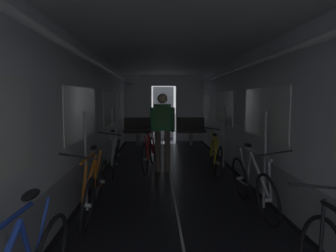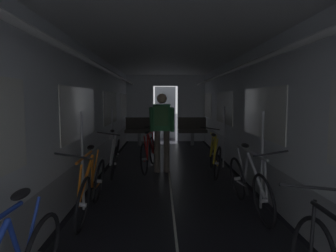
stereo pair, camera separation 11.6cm
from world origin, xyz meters
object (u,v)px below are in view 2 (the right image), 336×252
at_px(bicycle_yellow, 215,156).
at_px(bicycle_silver, 249,185).
at_px(person_cyclist_aisle, 162,125).
at_px(bicycle_red_in_aisle, 149,153).
at_px(bench_seat_far_left, 139,129).
at_px(bench_seat_far_right, 192,128).
at_px(bicycle_orange, 91,188).
at_px(bicycle_white, 115,156).

bearing_deg(bicycle_yellow, bicycle_silver, -87.18).
relative_size(person_cyclist_aisle, bicycle_red_in_aisle, 1.00).
bearing_deg(bicycle_silver, bicycle_yellow, 92.82).
bearing_deg(bicycle_yellow, bench_seat_far_left, 115.01).
xyz_separation_m(bench_seat_far_left, bench_seat_far_right, (1.80, 0.00, 0.00)).
bearing_deg(bicycle_silver, bicycle_orange, -177.50).
relative_size(bicycle_white, bicycle_silver, 1.00).
xyz_separation_m(bicycle_white, bicycle_red_in_aisle, (0.69, 0.37, 0.00)).
bearing_deg(bicycle_white, bicycle_silver, -44.55).
bearing_deg(bicycle_yellow, bicycle_orange, -133.21).
height_order(bench_seat_far_left, bicycle_yellow, same).
height_order(bench_seat_far_left, bicycle_silver, same).
height_order(bicycle_orange, bicycle_white, same).
distance_m(bench_seat_far_right, bicycle_orange, 6.50).
xyz_separation_m(bench_seat_far_left, bicycle_red_in_aisle, (0.46, -3.56, -0.18)).
xyz_separation_m(bench_seat_far_right, bicycle_yellow, (0.06, -3.99, -0.19)).
distance_m(bench_seat_far_right, bicycle_red_in_aisle, 3.81).
distance_m(bench_seat_far_left, bicycle_orange, 6.19).
relative_size(bench_seat_far_right, bicycle_red_in_aisle, 0.58).
xyz_separation_m(bench_seat_far_left, bicycle_silver, (1.96, -6.09, -0.19)).
bearing_deg(bicycle_white, person_cyclist_aisle, 6.40).
height_order(bench_seat_far_right, bicycle_silver, same).
distance_m(bicycle_orange, bicycle_red_in_aisle, 2.71).
bearing_deg(bicycle_silver, bicycle_white, 135.45).
xyz_separation_m(bicycle_orange, person_cyclist_aisle, (0.96, 2.36, 0.64)).
bearing_deg(bicycle_orange, bicycle_red_in_aisle, 75.80).
height_order(bicycle_orange, person_cyclist_aisle, person_cyclist_aisle).
bearing_deg(bicycle_orange, bench_seat_far_right, 72.03).
relative_size(bench_seat_far_right, bicycle_white, 0.58).
height_order(bicycle_yellow, bicycle_red_in_aisle, bicycle_yellow).
bearing_deg(bicycle_yellow, bicycle_red_in_aisle, 163.01).
xyz_separation_m(bicycle_yellow, bicycle_white, (-2.09, 0.05, -0.00)).
bearing_deg(bench_seat_far_left, bench_seat_far_right, 0.00).
distance_m(bicycle_yellow, bicycle_red_in_aisle, 1.46).
xyz_separation_m(bench_seat_far_right, bicycle_red_in_aisle, (-1.34, -3.56, -0.18)).
bearing_deg(bicycle_red_in_aisle, bicycle_orange, -104.20).
relative_size(bicycle_orange, bicycle_white, 1.00).
xyz_separation_m(bicycle_silver, person_cyclist_aisle, (-1.21, 2.27, 0.63)).
relative_size(bicycle_orange, bicycle_silver, 1.00).
bearing_deg(bicycle_orange, person_cyclist_aisle, 67.94).
bearing_deg(bicycle_red_in_aisle, bicycle_white, -151.45).
bearing_deg(bench_seat_far_left, bicycle_orange, -91.91).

